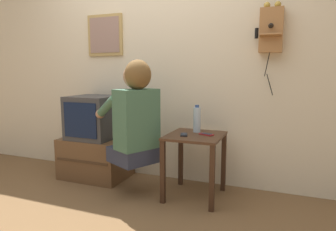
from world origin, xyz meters
TOP-DOWN VIEW (x-y plane):
  - ground_plane at (0.00, 0.00)m, footprint 14.00×14.00m
  - wall_back at (0.00, 1.13)m, footprint 6.80×0.05m
  - side_table at (0.53, 0.73)m, footprint 0.48×0.52m
  - person at (0.03, 0.54)m, footprint 0.62×0.56m
  - tv_stand at (-0.61, 0.83)m, footprint 0.68×0.49m
  - television at (-0.61, 0.82)m, footprint 0.47×0.45m
  - wall_phone_antique at (1.11, 1.05)m, footprint 0.24×0.19m
  - framed_picture at (-0.62, 1.09)m, footprint 0.43×0.03m
  - cell_phone_held at (0.45, 0.66)m, footprint 0.10×0.14m
  - cell_phone_spare at (0.63, 0.75)m, footprint 0.14×0.10m
  - water_bottle at (0.51, 0.84)m, footprint 0.07×0.07m

SIDE VIEW (x-z plane):
  - ground_plane at x=0.00m, z-range 0.00..0.00m
  - tv_stand at x=-0.61m, z-range 0.00..0.43m
  - side_table at x=0.53m, z-range 0.16..0.74m
  - cell_phone_held at x=0.45m, z-range 0.58..0.59m
  - cell_phone_spare at x=0.63m, z-range 0.58..0.59m
  - television at x=-0.61m, z-range 0.43..0.88m
  - water_bottle at x=0.51m, z-range 0.57..0.82m
  - person at x=0.03m, z-range 0.30..1.22m
  - wall_back at x=0.00m, z-range 0.00..2.55m
  - wall_phone_antique at x=1.11m, z-range 1.09..1.90m
  - framed_picture at x=-0.62m, z-range 1.31..1.75m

